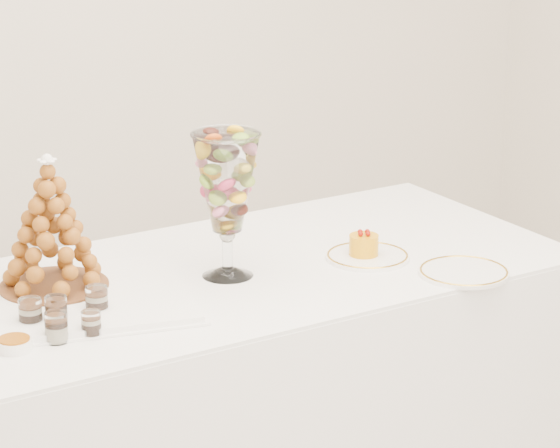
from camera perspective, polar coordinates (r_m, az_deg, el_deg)
buffet_table at (r=3.63m, az=-4.16°, el=-8.51°), size 2.17×0.94×0.81m
lace_tray at (r=3.35m, az=-9.53°, el=-3.30°), size 0.72×0.59×0.02m
macaron_vase at (r=3.43m, az=-2.32°, el=1.71°), size 0.18×0.18×0.39m
cake_plate at (r=3.64m, az=3.78°, el=-1.41°), size 0.23×0.23×0.01m
spare_plate at (r=3.55m, az=7.91°, el=-2.07°), size 0.24×0.24×0.01m
verrine_a at (r=3.21m, az=-10.69°, el=-3.82°), size 0.07×0.07×0.08m
verrine_b at (r=3.22m, az=-9.60°, el=-3.72°), size 0.06×0.06×0.07m
verrine_c at (r=3.26m, az=-7.89°, el=-3.31°), size 0.06×0.06×0.07m
verrine_d at (r=3.12m, az=-9.60°, el=-4.40°), size 0.06×0.06×0.07m
verrine_e at (r=3.14m, az=-8.12°, el=-4.28°), size 0.05×0.05×0.06m
ramekin_front at (r=3.10m, az=-11.36°, el=-5.12°), size 0.08×0.08×0.03m
croquembouche at (r=3.36m, az=-9.85°, el=0.03°), size 0.28×0.28×0.35m
mousse_cake at (r=3.63m, az=3.62°, el=-0.89°), size 0.08×0.08×0.07m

